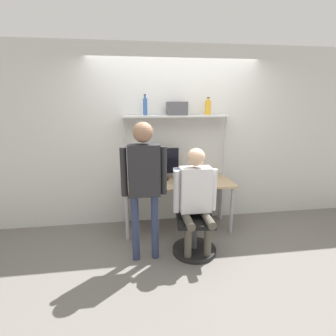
{
  "coord_description": "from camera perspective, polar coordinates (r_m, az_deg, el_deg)",
  "views": [
    {
      "loc": [
        -0.67,
        -3.29,
        1.92
      ],
      "look_at": [
        -0.22,
        -0.16,
        1.09
      ],
      "focal_mm": 28.0,
      "sensor_mm": 36.0,
      "label": 1
    }
  ],
  "objects": [
    {
      "name": "shelf_unit",
      "position": [
        3.89,
        1.79,
        7.66
      ],
      "size": [
        1.55,
        0.28,
        1.7
      ],
      "color": "silver",
      "rests_on": "ground_plane"
    },
    {
      "name": "office_chair",
      "position": [
        3.48,
        5.74,
        -13.37
      ],
      "size": [
        0.56,
        0.56,
        0.93
      ],
      "color": "black",
      "rests_on": "ground_plane"
    },
    {
      "name": "ground_plane",
      "position": [
        3.87,
        2.98,
        -15.06
      ],
      "size": [
        12.0,
        12.0,
        0.0
      ],
      "primitive_type": "plane",
      "color": "slate"
    },
    {
      "name": "monitor",
      "position": [
        3.91,
        -1.53,
        1.09
      ],
      "size": [
        0.53,
        0.23,
        0.48
      ],
      "color": "black",
      "rests_on": "desk"
    },
    {
      "name": "bottle_amber",
      "position": [
        3.97,
        8.69,
        12.92
      ],
      "size": [
        0.09,
        0.09,
        0.25
      ],
      "color": "gold",
      "rests_on": "shelf_unit"
    },
    {
      "name": "desk",
      "position": [
        3.9,
        2.13,
        -4.19
      ],
      "size": [
        1.63,
        0.64,
        0.74
      ],
      "color": "tan",
      "rests_on": "ground_plane"
    },
    {
      "name": "bottle_blue",
      "position": [
        3.81,
        -5.0,
        13.21
      ],
      "size": [
        0.06,
        0.06,
        0.29
      ],
      "color": "#335999",
      "rests_on": "shelf_unit"
    },
    {
      "name": "laptop",
      "position": [
        3.78,
        3.43,
        -2.52
      ],
      "size": [
        0.29,
        0.23,
        0.23
      ],
      "color": "silver",
      "rests_on": "desk"
    },
    {
      "name": "cell_phone",
      "position": [
        3.84,
        6.75,
        -3.23
      ],
      "size": [
        0.07,
        0.15,
        0.01
      ],
      "color": "silver",
      "rests_on": "desk"
    },
    {
      "name": "person_seated",
      "position": [
        3.22,
        6.1,
        -5.63
      ],
      "size": [
        0.54,
        0.47,
        1.36
      ],
      "color": "#4C473D",
      "rests_on": "ground_plane"
    },
    {
      "name": "person_standing",
      "position": [
        3.01,
        -5.25,
        -1.62
      ],
      "size": [
        0.53,
        0.23,
        1.68
      ],
      "color": "#2D3856",
      "rests_on": "ground_plane"
    },
    {
      "name": "storage_box",
      "position": [
        3.86,
        1.97,
        12.84
      ],
      "size": [
        0.28,
        0.22,
        0.19
      ],
      "color": "#4C4C51",
      "rests_on": "shelf_unit"
    },
    {
      "name": "wall_back",
      "position": [
        4.08,
        1.34,
        6.69
      ],
      "size": [
        8.0,
        0.06,
        2.7
      ],
      "color": "silver",
      "rests_on": "ground_plane"
    }
  ]
}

